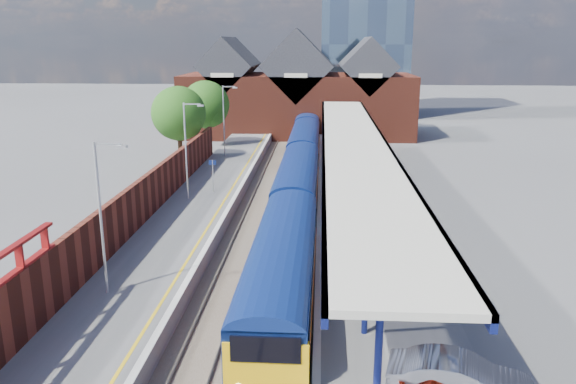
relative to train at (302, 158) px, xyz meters
name	(u,v)px	position (x,y,z in m)	size (l,w,h in m)	color
ground	(284,186)	(-1.49, -1.73, -2.12)	(240.00, 240.00, 0.00)	#5B5B5E
ballast_bed	(274,221)	(-1.49, -11.73, -2.09)	(6.00, 76.00, 0.06)	#473D33
rails	(274,220)	(-1.49, -11.73, -2.00)	(4.51, 76.00, 0.14)	slate
left_platform	(196,213)	(-6.99, -11.73, -1.62)	(5.00, 76.00, 1.00)	#565659
right_platform	(361,216)	(4.51, -11.73, -1.62)	(6.00, 76.00, 1.00)	#565659
coping_left	(229,207)	(-4.64, -11.73, -1.10)	(0.30, 76.00, 0.05)	silver
coping_right	(320,208)	(1.66, -11.73, -1.10)	(0.30, 76.00, 0.05)	silver
yellow_line	(220,207)	(-5.24, -11.73, -1.12)	(0.14, 76.00, 0.01)	yellow
train	(302,158)	(0.00, 0.00, 0.00)	(2.91, 65.92, 3.45)	navy
canopy	(354,143)	(3.99, -9.78, 3.13)	(4.50, 52.00, 4.48)	#0E1652
lamp_post_b	(103,209)	(-7.86, -25.73, 2.87)	(1.48, 0.18, 7.00)	#A5A8AA
lamp_post_c	(188,145)	(-7.86, -9.73, 2.87)	(1.48, 0.18, 7.00)	#A5A8AA
lamp_post_d	(225,116)	(-7.86, 6.27, 2.87)	(1.48, 0.18, 7.00)	#A5A8AA
platform_sign	(213,170)	(-6.49, -7.73, 0.57)	(0.55, 0.08, 2.50)	#A5A8AA
brick_wall	(126,213)	(-9.59, -18.20, 0.33)	(0.35, 50.00, 3.86)	maroon
station_building	(298,94)	(-1.49, 26.26, 3.33)	(30.00, 12.12, 13.78)	maroon
tree_near	(180,115)	(-11.84, 4.17, 3.23)	(5.20, 5.20, 8.10)	#382314
tree_far	(207,106)	(-10.84, 12.17, 3.23)	(5.20, 5.20, 8.10)	#382314
parked_car_silver	(460,380)	(6.21, -32.96, -0.36)	(1.60, 4.60, 1.51)	#ABABAF
parked_car_dark	(403,289)	(5.38, -25.92, -0.51)	(1.71, 4.20, 1.22)	black
parked_car_blue	(369,193)	(5.15, -9.84, -0.48)	(2.12, 4.61, 1.28)	navy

